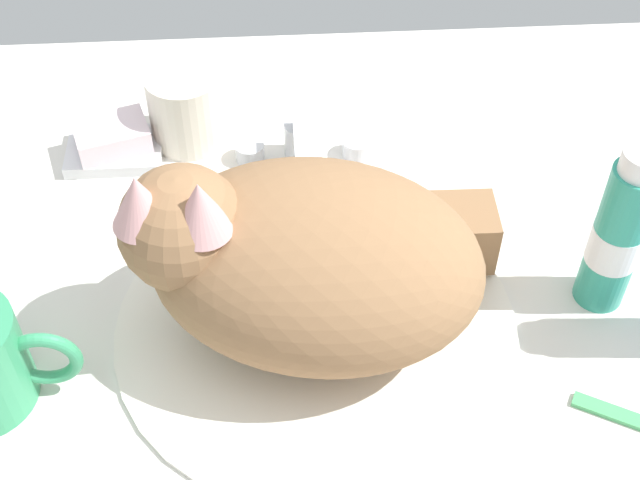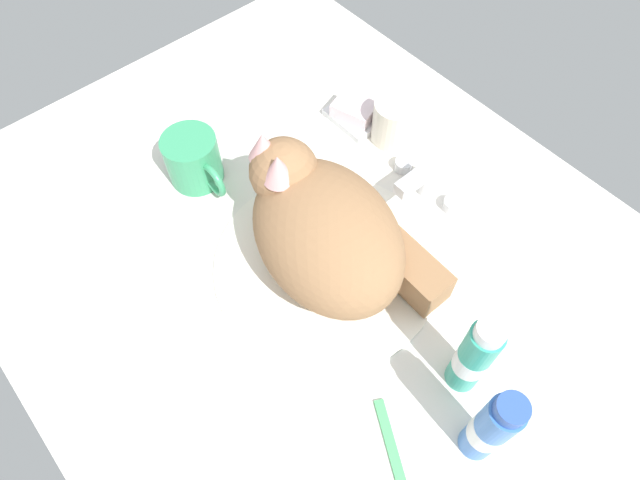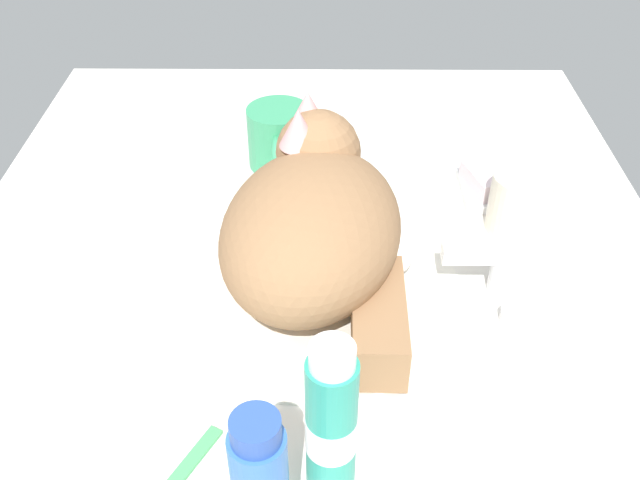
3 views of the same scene
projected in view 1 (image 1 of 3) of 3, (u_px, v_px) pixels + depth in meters
The scene contains 8 objects.
ground_plane at pixel (316, 339), 71.05cm from camera, with size 110.00×82.50×3.00cm, color silver.
sink_basin at pixel (316, 324), 69.64cm from camera, with size 31.96×31.96×0.88cm, color white.
faucet at pixel (304, 143), 81.57cm from camera, with size 12.99×8.90×6.12cm.
cat at pixel (302, 257), 64.42cm from camera, with size 30.00×22.98×16.53cm.
rinse_cup at pixel (186, 108), 83.26cm from camera, with size 7.06×7.06×7.37cm.
soap_dish at pixel (115, 151), 83.75cm from camera, with size 9.00×6.40×1.20cm, color white.
soap_bar at pixel (112, 136), 82.43cm from camera, with size 6.71×4.89×2.42cm, color silver.
toothpaste_bottle at pixel (618, 234), 66.98cm from camera, with size 4.06×4.06×15.50cm.
Camera 1 is at (-2.38, -42.80, 55.73)cm, focal length 49.24 mm.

